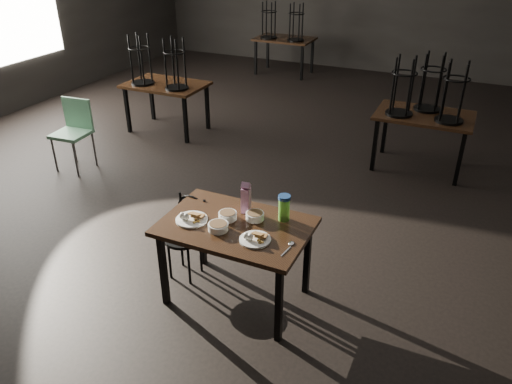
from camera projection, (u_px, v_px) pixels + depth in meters
The scene contains 14 objects.
main_table at pixel (236, 233), 4.06m from camera, with size 1.20×0.80×0.75m.
plate_left at pixel (191, 218), 4.07m from camera, with size 0.26×0.26×0.09m.
plate_right at pixel (255, 238), 3.81m from camera, with size 0.25×0.25×0.08m.
bowl_near at pixel (228, 215), 4.08m from camera, with size 0.15×0.15×0.06m.
bowl_far at pixel (255, 216), 4.08m from camera, with size 0.15×0.15×0.06m.
bowl_big at pixel (218, 226), 3.94m from camera, with size 0.16×0.16×0.06m.
juice_carton at pixel (246, 198), 4.13m from camera, with size 0.08×0.08×0.28m.
water_bottle at pixel (284, 208), 4.03m from camera, with size 0.13×0.13×0.22m.
spoon at pixel (290, 244), 3.77m from camera, with size 0.05×0.22×0.01m.
bentwood_chair at pixel (188, 230), 4.49m from camera, with size 0.38×0.37×0.76m.
school_chair at pixel (74, 128), 6.46m from camera, with size 0.45×0.45×0.91m.
bg_table_left at pixel (164, 84), 7.48m from camera, with size 1.20×0.80×1.48m.
bg_table_right at pixel (425, 112), 6.30m from camera, with size 1.20×0.80×1.48m.
bg_table_far at pixel (284, 38), 10.41m from camera, with size 1.20×0.80×1.48m.
Camera 1 is at (2.24, -5.02, 2.90)m, focal length 35.00 mm.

